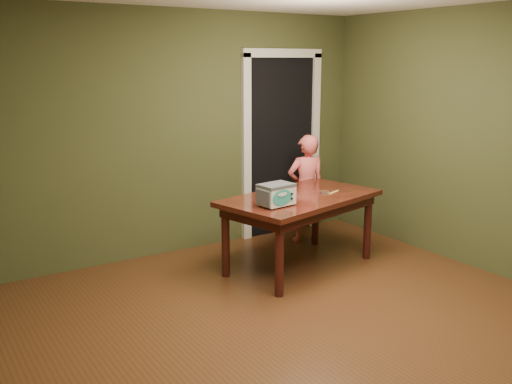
% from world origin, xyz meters
% --- Properties ---
extents(floor, '(5.00, 5.00, 0.00)m').
position_xyz_m(floor, '(0.00, 0.00, 0.00)').
color(floor, '#572D19').
rests_on(floor, ground).
extents(room_shell, '(4.52, 5.02, 2.61)m').
position_xyz_m(room_shell, '(0.00, 0.00, 1.71)').
color(room_shell, '#414726').
rests_on(room_shell, ground).
extents(doorway, '(1.10, 0.66, 2.25)m').
position_xyz_m(doorway, '(1.30, 2.78, 1.06)').
color(doorway, black).
rests_on(doorway, ground).
extents(dining_table, '(1.76, 1.24, 0.75)m').
position_xyz_m(dining_table, '(0.74, 1.35, 0.65)').
color(dining_table, '#33120B').
rests_on(dining_table, floor).
extents(toy_oven, '(0.36, 0.26, 0.21)m').
position_xyz_m(toy_oven, '(0.31, 1.15, 0.86)').
color(toy_oven, '#4C4F54').
rests_on(toy_oven, dining_table).
extents(baking_pan, '(0.10, 0.10, 0.02)m').
position_xyz_m(baking_pan, '(1.02, 1.31, 0.76)').
color(baking_pan, silver).
rests_on(baking_pan, dining_table).
extents(spatula, '(0.18, 0.09, 0.01)m').
position_xyz_m(spatula, '(1.11, 1.28, 0.75)').
color(spatula, '#D3C05B').
rests_on(spatula, dining_table).
extents(child, '(0.51, 0.39, 1.25)m').
position_xyz_m(child, '(1.33, 2.02, 0.62)').
color(child, '#EE6362').
rests_on(child, floor).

